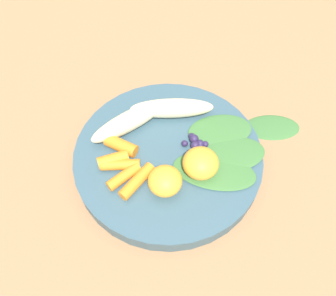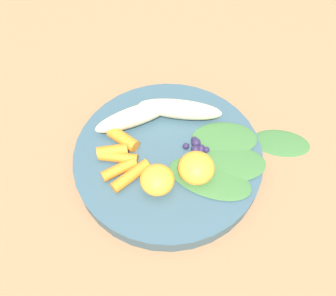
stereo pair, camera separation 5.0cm
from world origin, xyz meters
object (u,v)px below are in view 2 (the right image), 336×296
object	(u,v)px
banana_peeled_left	(136,116)
banana_peeled_right	(180,109)
bowl	(168,157)
orange_segment_near	(196,168)
kale_leaf_stray	(281,142)

from	to	relation	value
banana_peeled_left	banana_peeled_right	bearing A→B (deg)	165.83
bowl	orange_segment_near	bearing A→B (deg)	98.66
bowl	banana_peeled_left	distance (m)	0.08
banana_peeled_right	orange_segment_near	distance (m)	0.11
banana_peeled_right	kale_leaf_stray	xyz separation A→B (m)	(-0.11, 0.13, -0.04)
bowl	kale_leaf_stray	distance (m)	0.19
banana_peeled_left	bowl	bearing A→B (deg)	106.39
bowl	banana_peeled_right	world-z (taller)	banana_peeled_right
bowl	banana_peeled_right	xyz separation A→B (m)	(-0.06, -0.05, 0.03)
bowl	orange_segment_near	world-z (taller)	orange_segment_near
banana_peeled_left	kale_leaf_stray	xyz separation A→B (m)	(-0.18, 0.16, -0.04)
banana_peeled_right	kale_leaf_stray	size ratio (longest dim) A/B	1.42
bowl	orange_segment_near	distance (m)	0.07
orange_segment_near	kale_leaf_stray	bearing A→B (deg)	171.18
bowl	banana_peeled_right	size ratio (longest dim) A/B	2.14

